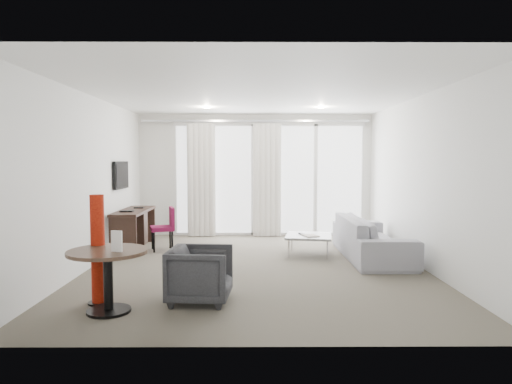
{
  "coord_description": "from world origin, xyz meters",
  "views": [
    {
      "loc": [
        -0.04,
        -6.86,
        1.62
      ],
      "look_at": [
        0.0,
        0.6,
        1.1
      ],
      "focal_mm": 32.0,
      "sensor_mm": 36.0,
      "label": 1
    }
  ],
  "objects_px": {
    "desk_chair": "(162,229)",
    "tub_armchair": "(200,274)",
    "desk": "(134,229)",
    "round_table": "(108,281)",
    "rattan_chair_b": "(330,207)",
    "coffee_table": "(309,245)",
    "rattan_chair_a": "(289,211)",
    "sofa": "(372,237)",
    "red_lamp": "(98,250)"
  },
  "relations": [
    {
      "from": "desk",
      "to": "rattan_chair_b",
      "type": "bearing_deg",
      "value": 37.84
    },
    {
      "from": "coffee_table",
      "to": "rattan_chair_a",
      "type": "distance_m",
      "value": 3.54
    },
    {
      "from": "round_table",
      "to": "red_lamp",
      "type": "bearing_deg",
      "value": 124.68
    },
    {
      "from": "red_lamp",
      "to": "rattan_chair_b",
      "type": "relative_size",
      "value": 1.39
    },
    {
      "from": "tub_armchair",
      "to": "rattan_chair_a",
      "type": "distance_m",
      "value": 6.3
    },
    {
      "from": "desk_chair",
      "to": "coffee_table",
      "type": "relative_size",
      "value": 1.02
    },
    {
      "from": "round_table",
      "to": "desk",
      "type": "bearing_deg",
      "value": 100.34
    },
    {
      "from": "tub_armchair",
      "to": "sofa",
      "type": "distance_m",
      "value": 3.5
    },
    {
      "from": "red_lamp",
      "to": "sofa",
      "type": "xyz_separation_m",
      "value": [
        3.72,
        2.43,
        -0.28
      ]
    },
    {
      "from": "round_table",
      "to": "sofa",
      "type": "xyz_separation_m",
      "value": [
        3.52,
        2.73,
        0.0
      ]
    },
    {
      "from": "round_table",
      "to": "tub_armchair",
      "type": "xyz_separation_m",
      "value": [
        0.94,
        0.35,
        -0.02
      ]
    },
    {
      "from": "red_lamp",
      "to": "rattan_chair_a",
      "type": "xyz_separation_m",
      "value": [
        2.63,
        6.18,
        -0.25
      ]
    },
    {
      "from": "desk_chair",
      "to": "rattan_chair_a",
      "type": "relative_size",
      "value": 1.06
    },
    {
      "from": "desk",
      "to": "rattan_chair_b",
      "type": "distance_m",
      "value": 5.24
    },
    {
      "from": "sofa",
      "to": "rattan_chair_b",
      "type": "bearing_deg",
      "value": 0.29
    },
    {
      "from": "desk",
      "to": "tub_armchair",
      "type": "distance_m",
      "value": 3.51
    },
    {
      "from": "sofa",
      "to": "red_lamp",
      "type": "bearing_deg",
      "value": 123.19
    },
    {
      "from": "desk_chair",
      "to": "coffee_table",
      "type": "xyz_separation_m",
      "value": [
        2.59,
        -0.42,
        -0.22
      ]
    },
    {
      "from": "desk_chair",
      "to": "tub_armchair",
      "type": "height_order",
      "value": "desk_chair"
    },
    {
      "from": "round_table",
      "to": "coffee_table",
      "type": "bearing_deg",
      "value": 49.65
    },
    {
      "from": "rattan_chair_a",
      "to": "tub_armchair",
      "type": "bearing_deg",
      "value": -114.03
    },
    {
      "from": "desk",
      "to": "round_table",
      "type": "bearing_deg",
      "value": -79.66
    },
    {
      "from": "desk_chair",
      "to": "coffee_table",
      "type": "height_order",
      "value": "desk_chair"
    },
    {
      "from": "desk_chair",
      "to": "rattan_chair_a",
      "type": "distance_m",
      "value": 4.01
    },
    {
      "from": "coffee_table",
      "to": "round_table",
      "type": "bearing_deg",
      "value": -130.35
    },
    {
      "from": "rattan_chair_a",
      "to": "rattan_chair_b",
      "type": "relative_size",
      "value": 0.83
    },
    {
      "from": "desk",
      "to": "tub_armchair",
      "type": "bearing_deg",
      "value": -63.28
    },
    {
      "from": "sofa",
      "to": "tub_armchair",
      "type": "bearing_deg",
      "value": 132.66
    },
    {
      "from": "rattan_chair_b",
      "to": "desk_chair",
      "type": "bearing_deg",
      "value": -150.78
    },
    {
      "from": "desk",
      "to": "desk_chair",
      "type": "xyz_separation_m",
      "value": [
        0.54,
        -0.13,
        0.03
      ]
    },
    {
      "from": "red_lamp",
      "to": "tub_armchair",
      "type": "xyz_separation_m",
      "value": [
        1.14,
        0.06,
        -0.3
      ]
    },
    {
      "from": "desk",
      "to": "rattan_chair_b",
      "type": "xyz_separation_m",
      "value": [
        4.13,
        3.21,
        0.09
      ]
    },
    {
      "from": "round_table",
      "to": "tub_armchair",
      "type": "height_order",
      "value": "round_table"
    },
    {
      "from": "round_table",
      "to": "desk_chair",
      "type": "bearing_deg",
      "value": 91.63
    },
    {
      "from": "desk_chair",
      "to": "tub_armchair",
      "type": "relative_size",
      "value": 1.11
    },
    {
      "from": "desk",
      "to": "round_table",
      "type": "xyz_separation_m",
      "value": [
        0.64,
        -3.48,
        -0.02
      ]
    },
    {
      "from": "sofa",
      "to": "coffee_table",
      "type": "bearing_deg",
      "value": 78.4
    },
    {
      "from": "desk",
      "to": "sofa",
      "type": "xyz_separation_m",
      "value": [
        4.15,
        -0.76,
        -0.02
      ]
    },
    {
      "from": "desk_chair",
      "to": "coffee_table",
      "type": "bearing_deg",
      "value": -26.33
    },
    {
      "from": "desk",
      "to": "sofa",
      "type": "bearing_deg",
      "value": -10.33
    },
    {
      "from": "rattan_chair_a",
      "to": "desk",
      "type": "bearing_deg",
      "value": -146.06
    },
    {
      "from": "sofa",
      "to": "rattan_chair_a",
      "type": "distance_m",
      "value": 3.91
    },
    {
      "from": "tub_armchair",
      "to": "rattan_chair_a",
      "type": "height_order",
      "value": "rattan_chair_a"
    },
    {
      "from": "sofa",
      "to": "rattan_chair_a",
      "type": "relative_size",
      "value": 3.14
    },
    {
      "from": "sofa",
      "to": "rattan_chair_b",
      "type": "relative_size",
      "value": 2.59
    },
    {
      "from": "desk",
      "to": "desk_chair",
      "type": "bearing_deg",
      "value": -13.6
    },
    {
      "from": "sofa",
      "to": "rattan_chair_a",
      "type": "bearing_deg",
      "value": 16.26
    },
    {
      "from": "rattan_chair_a",
      "to": "rattan_chair_b",
      "type": "height_order",
      "value": "rattan_chair_b"
    },
    {
      "from": "desk",
      "to": "rattan_chair_a",
      "type": "relative_size",
      "value": 2.08
    },
    {
      "from": "tub_armchair",
      "to": "coffee_table",
      "type": "distance_m",
      "value": 3.02
    }
  ]
}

